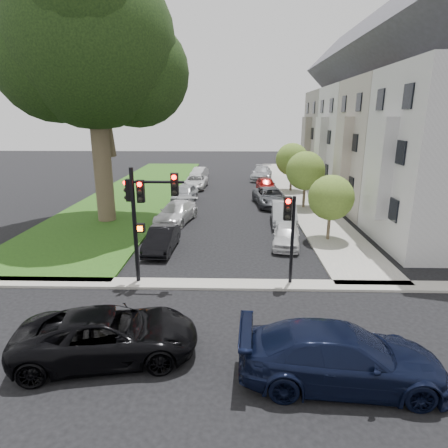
{
  "coord_description": "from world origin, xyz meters",
  "views": [
    {
      "loc": [
        0.48,
        -13.25,
        7.23
      ],
      "look_at": [
        0.0,
        5.0,
        2.0
      ],
      "focal_mm": 30.0,
      "sensor_mm": 36.0,
      "label": 1
    }
  ],
  "objects_px": {
    "car_cross_near": "(108,335)",
    "car_parked_7": "(185,194)",
    "eucalyptus": "(91,44)",
    "car_parked_5": "(162,239)",
    "small_tree_a": "(331,198)",
    "car_parked_6": "(176,212)",
    "car_parked_4": "(262,173)",
    "car_parked_0": "(286,236)",
    "car_parked_1": "(284,213)",
    "small_tree_b": "(305,171)",
    "traffic_signal_main": "(143,205)",
    "car_parked_3": "(266,185)",
    "car_parked_2": "(271,197)",
    "small_tree_c": "(292,160)",
    "car_parked_8": "(195,182)",
    "car_parked_9": "(199,173)",
    "traffic_signal_secondary": "(290,224)",
    "car_cross_far": "(341,356)"
  },
  "relations": [
    {
      "from": "small_tree_b",
      "to": "small_tree_a",
      "type": "bearing_deg",
      "value": -90.0
    },
    {
      "from": "eucalyptus",
      "to": "car_parked_0",
      "type": "xyz_separation_m",
      "value": [
        12.21,
        -5.08,
        -11.05
      ]
    },
    {
      "from": "traffic_signal_main",
      "to": "small_tree_b",
      "type": "bearing_deg",
      "value": 56.6
    },
    {
      "from": "traffic_signal_main",
      "to": "car_parked_6",
      "type": "distance_m",
      "value": 10.53
    },
    {
      "from": "car_cross_near",
      "to": "car_parked_7",
      "type": "height_order",
      "value": "car_parked_7"
    },
    {
      "from": "car_parked_3",
      "to": "car_parked_7",
      "type": "height_order",
      "value": "car_parked_7"
    },
    {
      "from": "eucalyptus",
      "to": "car_parked_5",
      "type": "height_order",
      "value": "eucalyptus"
    },
    {
      "from": "small_tree_a",
      "to": "car_parked_6",
      "type": "distance_m",
      "value": 10.7
    },
    {
      "from": "traffic_signal_secondary",
      "to": "car_parked_7",
      "type": "xyz_separation_m",
      "value": [
        -6.7,
        16.69,
        -2.04
      ]
    },
    {
      "from": "car_cross_near",
      "to": "car_parked_9",
      "type": "height_order",
      "value": "car_cross_near"
    },
    {
      "from": "car_parked_1",
      "to": "car_cross_far",
      "type": "bearing_deg",
      "value": -87.76
    },
    {
      "from": "small_tree_c",
      "to": "eucalyptus",
      "type": "bearing_deg",
      "value": -142.19
    },
    {
      "from": "car_parked_7",
      "to": "car_parked_4",
      "type": "bearing_deg",
      "value": 63.39
    },
    {
      "from": "car_cross_near",
      "to": "car_parked_0",
      "type": "height_order",
      "value": "car_cross_near"
    },
    {
      "from": "small_tree_b",
      "to": "car_cross_near",
      "type": "relative_size",
      "value": 0.85
    },
    {
      "from": "car_cross_near",
      "to": "small_tree_b",
      "type": "bearing_deg",
      "value": -35.92
    },
    {
      "from": "small_tree_a",
      "to": "car_parked_9",
      "type": "relative_size",
      "value": 1.02
    },
    {
      "from": "eucalyptus",
      "to": "car_parked_5",
      "type": "relative_size",
      "value": 4.25
    },
    {
      "from": "small_tree_a",
      "to": "car_parked_5",
      "type": "distance_m",
      "value": 10.12
    },
    {
      "from": "small_tree_a",
      "to": "car_parked_8",
      "type": "xyz_separation_m",
      "value": [
        -9.75,
        17.13,
        -1.99
      ]
    },
    {
      "from": "car_parked_3",
      "to": "car_parked_8",
      "type": "xyz_separation_m",
      "value": [
        -7.24,
        1.73,
        -0.03
      ]
    },
    {
      "from": "traffic_signal_main",
      "to": "car_parked_6",
      "type": "height_order",
      "value": "traffic_signal_main"
    },
    {
      "from": "car_parked_0",
      "to": "car_parked_4",
      "type": "height_order",
      "value": "car_parked_4"
    },
    {
      "from": "eucalyptus",
      "to": "car_parked_8",
      "type": "relative_size",
      "value": 3.48
    },
    {
      "from": "car_cross_near",
      "to": "car_parked_7",
      "type": "bearing_deg",
      "value": -9.17
    },
    {
      "from": "small_tree_a",
      "to": "car_parked_7",
      "type": "bearing_deg",
      "value": 133.83
    },
    {
      "from": "car_parked_7",
      "to": "car_parked_9",
      "type": "distance_m",
      "value": 13.55
    },
    {
      "from": "eucalyptus",
      "to": "car_cross_near",
      "type": "height_order",
      "value": "eucalyptus"
    },
    {
      "from": "car_parked_0",
      "to": "car_parked_1",
      "type": "height_order",
      "value": "car_parked_1"
    },
    {
      "from": "car_parked_4",
      "to": "car_parked_9",
      "type": "distance_m",
      "value": 7.63
    },
    {
      "from": "eucalyptus",
      "to": "small_tree_a",
      "type": "height_order",
      "value": "eucalyptus"
    },
    {
      "from": "car_cross_far",
      "to": "car_parked_9",
      "type": "distance_m",
      "value": 37.31
    },
    {
      "from": "traffic_signal_main",
      "to": "car_parked_3",
      "type": "distance_m",
      "value": 22.93
    },
    {
      "from": "car_parked_9",
      "to": "small_tree_c",
      "type": "bearing_deg",
      "value": -29.41
    },
    {
      "from": "small_tree_a",
      "to": "car_parked_2",
      "type": "bearing_deg",
      "value": 105.47
    },
    {
      "from": "car_parked_0",
      "to": "car_parked_3",
      "type": "relative_size",
      "value": 0.9
    },
    {
      "from": "eucalyptus",
      "to": "car_parked_9",
      "type": "height_order",
      "value": "eucalyptus"
    },
    {
      "from": "small_tree_b",
      "to": "small_tree_c",
      "type": "relative_size",
      "value": 0.97
    },
    {
      "from": "traffic_signal_secondary",
      "to": "car_parked_2",
      "type": "height_order",
      "value": "traffic_signal_secondary"
    },
    {
      "from": "small_tree_c",
      "to": "car_cross_near",
      "type": "xyz_separation_m",
      "value": [
        -9.56,
        -27.23,
        -2.44
      ]
    },
    {
      "from": "small_tree_b",
      "to": "car_parked_6",
      "type": "height_order",
      "value": "small_tree_b"
    },
    {
      "from": "car_parked_5",
      "to": "small_tree_c",
      "type": "bearing_deg",
      "value": 63.5
    },
    {
      "from": "car_parked_2",
      "to": "car_parked_3",
      "type": "xyz_separation_m",
      "value": [
        0.09,
        6.04,
        -0.03
      ]
    },
    {
      "from": "small_tree_b",
      "to": "car_cross_near",
      "type": "distance_m",
      "value": 22.27
    },
    {
      "from": "car_parked_3",
      "to": "car_parked_6",
      "type": "xyz_separation_m",
      "value": [
        -7.26,
        -11.49,
        0.01
      ]
    },
    {
      "from": "small_tree_c",
      "to": "car_parked_1",
      "type": "relative_size",
      "value": 1.03
    },
    {
      "from": "car_parked_5",
      "to": "small_tree_b",
      "type": "bearing_deg",
      "value": 49.19
    },
    {
      "from": "eucalyptus",
      "to": "car_parked_7",
      "type": "relative_size",
      "value": 3.76
    },
    {
      "from": "traffic_signal_secondary",
      "to": "car_parked_8",
      "type": "relative_size",
      "value": 0.82
    },
    {
      "from": "car_parked_0",
      "to": "car_parked_2",
      "type": "relative_size",
      "value": 0.71
    }
  ]
}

